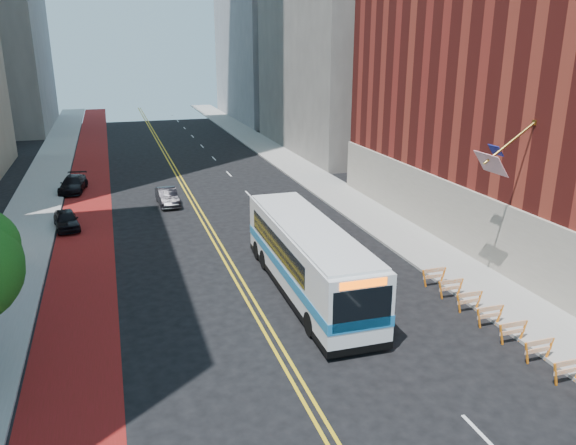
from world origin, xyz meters
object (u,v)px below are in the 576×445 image
(car_a, at_px, (66,220))
(car_b, at_px, (167,197))
(car_c, at_px, (73,184))
(transit_bus, at_px, (307,257))

(car_a, distance_m, car_b, 8.23)
(car_a, xyz_separation_m, car_c, (0.00, 10.53, 0.03))
(car_b, height_order, car_c, car_c)
(transit_bus, relative_size, car_b, 3.29)
(car_a, xyz_separation_m, car_b, (7.25, 3.90, 0.03))
(transit_bus, height_order, car_c, transit_bus)
(car_c, bearing_deg, transit_bus, -55.31)
(car_a, bearing_deg, car_b, 19.39)
(transit_bus, relative_size, car_a, 3.55)
(transit_bus, bearing_deg, car_c, 116.85)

